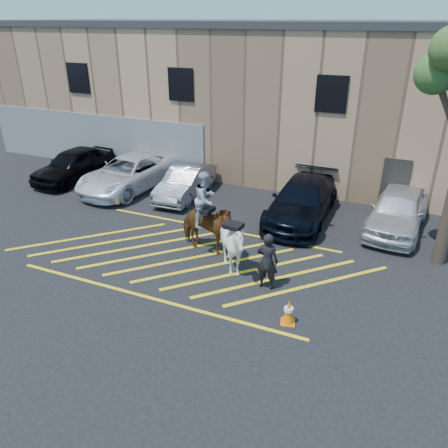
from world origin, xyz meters
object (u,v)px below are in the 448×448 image
at_px(car_white_pickup, 129,173).
at_px(saddled_white, 233,246).
at_px(mounted_bay, 206,221).
at_px(car_blue_suv, 302,201).
at_px(car_silver_sedan, 186,182).
at_px(handler, 267,261).
at_px(car_black_suv, 74,164).
at_px(car_white_suv, 398,210).
at_px(traffic_cone, 289,312).

distance_m(car_white_pickup, saddled_white, 8.93).
bearing_deg(mounted_bay, car_blue_suv, 59.69).
xyz_separation_m(car_silver_sedan, saddled_white, (4.44, -5.20, 0.25)).
bearing_deg(car_blue_suv, mounted_bay, -120.60).
xyz_separation_m(car_blue_suv, handler, (0.27, -5.35, 0.12)).
bearing_deg(mounted_bay, car_silver_sedan, 125.46).
bearing_deg(handler, car_black_suv, -27.01).
xyz_separation_m(car_black_suv, car_blue_suv, (11.65, -0.13, -0.01)).
xyz_separation_m(car_blue_suv, car_white_suv, (3.61, 0.45, 0.02)).
xyz_separation_m(car_black_suv, car_white_pickup, (3.27, 0.01, -0.02)).
height_order(car_white_pickup, traffic_cone, car_white_pickup).
bearing_deg(saddled_white, car_silver_sedan, 130.52).
distance_m(car_blue_suv, mounted_bay, 4.70).
distance_m(car_blue_suv, traffic_cone, 6.91).
relative_size(car_white_pickup, handler, 3.06).
distance_m(car_white_pickup, mounted_bay, 7.33).
distance_m(car_silver_sedan, car_white_suv, 9.06).
bearing_deg(traffic_cone, saddled_white, 141.70).
relative_size(car_silver_sedan, car_blue_suv, 0.77).
bearing_deg(car_white_suv, handler, -114.34).
xyz_separation_m(car_white_suv, mounted_bay, (-5.97, -4.49, 0.38)).
bearing_deg(car_white_pickup, car_black_suv, -173.49).
bearing_deg(car_blue_suv, traffic_cone, -78.99).
height_order(car_silver_sedan, mounted_bay, mounted_bay).
height_order(car_silver_sedan, car_white_suv, car_white_suv).
xyz_separation_m(car_black_suv, traffic_cone, (13.00, -6.90, -0.43)).
relative_size(car_white_suv, handler, 2.60).
relative_size(car_blue_suv, car_white_suv, 1.14).
relative_size(saddled_white, traffic_cone, 2.53).
bearing_deg(car_white_pickup, mounted_bay, -28.44).
bearing_deg(handler, saddled_white, -21.51).
bearing_deg(car_blue_suv, car_white_pickup, 178.76).
xyz_separation_m(mounted_bay, traffic_cone, (3.71, -2.73, -0.82)).
distance_m(car_silver_sedan, car_blue_suv, 5.46).
bearing_deg(car_black_suv, traffic_cone, -23.76).
bearing_deg(handler, traffic_cone, 125.01).
bearing_deg(saddled_white, traffic_cone, -38.30).
bearing_deg(saddled_white, car_white_pickup, 145.62).
bearing_deg(car_white_suv, mounted_bay, -137.46).
bearing_deg(car_black_suv, car_white_suv, 5.38).
bearing_deg(car_white_pickup, car_white_suv, 7.84).
bearing_deg(car_blue_suv, handler, -87.40).
xyz_separation_m(car_silver_sedan, car_blue_suv, (5.45, -0.30, 0.10)).
relative_size(car_black_suv, car_silver_sedan, 1.12).
xyz_separation_m(car_black_suv, saddled_white, (10.64, -5.03, 0.14)).
height_order(car_blue_suv, mounted_bay, mounted_bay).
bearing_deg(car_silver_sedan, mounted_bay, -57.32).
height_order(car_silver_sedan, handler, handler).
distance_m(car_white_suv, handler, 6.69).
distance_m(handler, saddled_white, 1.35).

